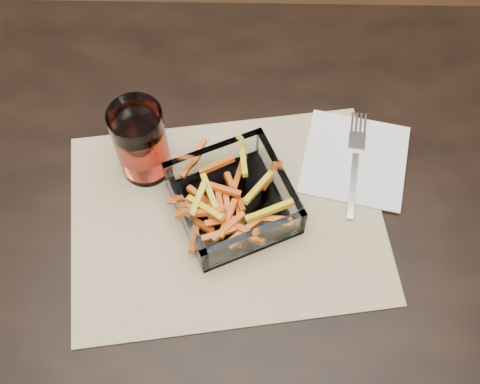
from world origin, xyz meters
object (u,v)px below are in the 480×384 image
tumbler (141,144)px  fork (355,160)px  glass_bowl (233,200)px  dining_table (245,255)px

tumbler → fork: tumbler is taller
glass_bowl → dining_table: bearing=-63.1°
dining_table → fork: fork is taller
tumbler → fork: bearing=2.4°
tumbler → fork: 0.32m
glass_bowl → tumbler: tumbler is taller
dining_table → fork: size_ratio=8.49×
dining_table → tumbler: 0.24m
dining_table → glass_bowl: bearing=116.9°
glass_bowl → fork: (0.18, 0.08, -0.02)m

